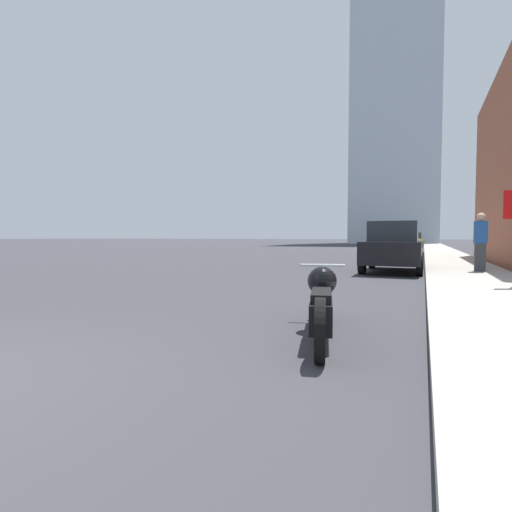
{
  "coord_description": "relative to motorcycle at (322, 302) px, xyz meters",
  "views": [
    {
      "loc": [
        3.73,
        -1.5,
        1.19
      ],
      "look_at": [
        1.0,
        5.0,
        0.85
      ],
      "focal_mm": 28.0,
      "sensor_mm": 36.0,
      "label": 1
    }
  ],
  "objects": [
    {
      "name": "parked_car_green",
      "position": [
        -0.2,
        22.44,
        0.43
      ],
      "size": [
        2.21,
        4.23,
        1.65
      ],
      "rotation": [
        0.0,
        0.0,
        0.07
      ],
      "color": "#1E6B33",
      "rests_on": "ground_plane"
    },
    {
      "name": "distant_tower",
      "position": [
        -3.61,
        69.9,
        28.79
      ],
      "size": [
        14.09,
        14.09,
        58.39
      ],
      "color": "silver",
      "rests_on": "ground_plane"
    },
    {
      "name": "pedestrian",
      "position": [
        2.7,
        8.88,
        0.66
      ],
      "size": [
        0.36,
        0.25,
        1.76
      ],
      "color": "#38383D",
      "rests_on": "sidewalk"
    },
    {
      "name": "sidewalk",
      "position": [
        2.4,
        36.76,
        -0.32
      ],
      "size": [
        2.39,
        240.0,
        0.15
      ],
      "color": "#9E998E",
      "rests_on": "ground_plane"
    },
    {
      "name": "parked_car_yellow",
      "position": [
        0.11,
        45.27,
        0.44
      ],
      "size": [
        1.99,
        4.24,
        1.68
      ],
      "rotation": [
        0.0,
        0.0,
        0.02
      ],
      "color": "gold",
      "rests_on": "ground_plane"
    },
    {
      "name": "motorcycle",
      "position": [
        0.0,
        0.0,
        0.0
      ],
      "size": [
        0.86,
        2.65,
        0.81
      ],
      "rotation": [
        0.0,
        0.0,
        0.22
      ],
      "color": "black",
      "rests_on": "ground_plane"
    },
    {
      "name": "parked_car_black",
      "position": [
        0.19,
        9.54,
        0.44
      ],
      "size": [
        1.92,
        4.1,
        1.7
      ],
      "rotation": [
        0.0,
        0.0,
        -0.01
      ],
      "color": "black",
      "rests_on": "ground_plane"
    },
    {
      "name": "parked_car_silver",
      "position": [
        -0.11,
        33.48,
        0.44
      ],
      "size": [
        1.96,
        4.24,
        1.71
      ],
      "rotation": [
        0.0,
        0.0,
        0.02
      ],
      "color": "#BCBCC1",
      "rests_on": "ground_plane"
    }
  ]
}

